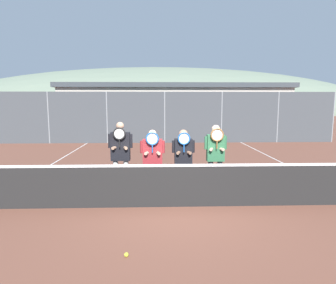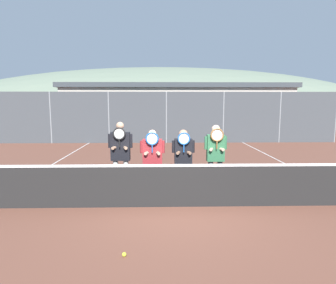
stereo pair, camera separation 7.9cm
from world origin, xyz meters
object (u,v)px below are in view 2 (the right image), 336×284
object	(u,v)px
car_center	(208,123)
player_rightmost	(215,153)
player_center_right	(183,156)
player_leftmost	(120,152)
car_right_of_center	(283,124)
tennis_ball_on_court	(124,254)
car_left_of_center	(137,124)
car_far_left	(69,123)
player_center_left	(152,156)

from	to	relation	value
car_center	player_rightmost	bearing A→B (deg)	-98.02
player_center_right	player_rightmost	xyz separation A→B (m)	(0.83, 0.06, 0.05)
car_center	player_leftmost	bearing A→B (deg)	-108.28
car_right_of_center	player_center_right	bearing A→B (deg)	-121.53
car_center	tennis_ball_on_court	distance (m)	16.38
car_center	car_right_of_center	world-z (taller)	car_center
player_rightmost	car_left_of_center	world-z (taller)	player_rightmost
player_rightmost	car_left_of_center	distance (m)	13.02
tennis_ball_on_court	car_far_left	bearing A→B (deg)	109.44
player_leftmost	tennis_ball_on_court	xyz separation A→B (m)	(0.45, -3.13, -1.07)
car_far_left	player_leftmost	bearing A→B (deg)	-67.99
car_far_left	player_center_left	bearing A→B (deg)	-65.08
player_center_left	player_center_right	size ratio (longest dim) A/B	1.00
player_center_right	car_center	size ratio (longest dim) A/B	0.38
player_center_right	car_center	xyz separation A→B (m)	(2.63, 12.81, -0.10)
car_left_of_center	car_center	world-z (taller)	car_center
player_leftmost	tennis_ball_on_court	world-z (taller)	player_leftmost
player_leftmost	car_far_left	distance (m)	13.85
player_leftmost	car_left_of_center	xyz separation A→B (m)	(-0.58, 12.71, -0.22)
player_center_left	player_center_right	world-z (taller)	same
player_leftmost	player_rightmost	world-z (taller)	player_leftmost
player_leftmost	car_left_of_center	distance (m)	12.72
player_center_right	car_far_left	world-z (taller)	car_far_left
player_center_right	car_right_of_center	world-z (taller)	player_center_right
player_leftmost	car_far_left	bearing A→B (deg)	112.01
player_center_right	car_far_left	xyz separation A→B (m)	(-6.78, 12.86, -0.06)
car_left_of_center	car_right_of_center	distance (m)	9.88
player_center_right	car_right_of_center	bearing A→B (deg)	58.47
player_leftmost	car_left_of_center	size ratio (longest dim) A/B	0.46
player_leftmost	tennis_ball_on_court	distance (m)	3.34
car_center	tennis_ball_on_court	bearing A→B (deg)	-103.35
player_leftmost	car_right_of_center	world-z (taller)	player_leftmost
player_rightmost	car_right_of_center	size ratio (longest dim) A/B	0.38
car_far_left	car_right_of_center	distance (m)	14.49
car_far_left	car_center	distance (m)	9.41
tennis_ball_on_court	car_right_of_center	bearing A→B (deg)	60.53
car_center	car_right_of_center	bearing A→B (deg)	-2.86
car_far_left	car_right_of_center	world-z (taller)	car_far_left
car_right_of_center	tennis_ball_on_court	size ratio (longest dim) A/B	68.57
player_leftmost	tennis_ball_on_court	size ratio (longest dim) A/B	27.61
player_center_left	tennis_ball_on_court	distance (m)	3.22
car_right_of_center	tennis_ball_on_court	world-z (taller)	car_right_of_center
player_center_left	tennis_ball_on_court	bearing A→B (deg)	-96.80
car_far_left	tennis_ball_on_court	xyz separation A→B (m)	(5.63, -15.96, -0.92)
player_center_left	car_left_of_center	bearing A→B (deg)	96.21
player_leftmost	player_center_left	size ratio (longest dim) A/B	1.12
car_far_left	tennis_ball_on_court	distance (m)	16.95
player_center_left	tennis_ball_on_court	xyz separation A→B (m)	(-0.36, -3.05, -0.97)
player_center_left	car_center	bearing A→B (deg)	75.14
car_far_left	tennis_ball_on_court	bearing A→B (deg)	-70.56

